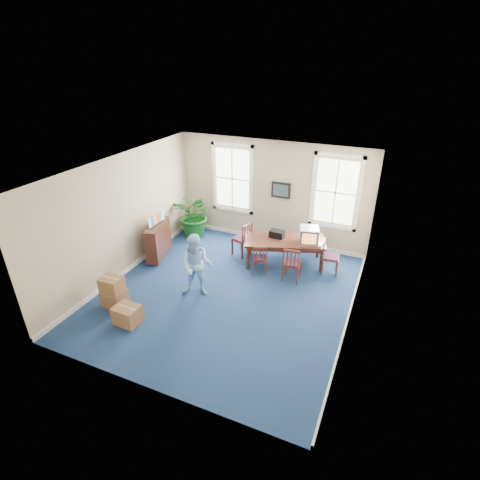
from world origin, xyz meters
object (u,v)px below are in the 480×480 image
at_px(cardboard_boxes, 123,291).
at_px(man, 197,266).
at_px(conference_table, 284,251).
at_px(credenza, 158,241).
at_px(chair_near_left, 260,258).
at_px(potted_plant, 196,215).
at_px(crt_tv, 309,235).

bearing_deg(cardboard_boxes, man, 38.63).
distance_m(conference_table, credenza, 3.67).
relative_size(chair_near_left, cardboard_boxes, 0.62).
xyz_separation_m(credenza, potted_plant, (0.32, 1.65, 0.23)).
relative_size(crt_tv, potted_plant, 0.37).
bearing_deg(conference_table, potted_plant, 151.11).
bearing_deg(chair_near_left, cardboard_boxes, 25.90).
xyz_separation_m(crt_tv, cardboard_boxes, (-3.55, -3.49, -0.58)).
bearing_deg(conference_table, credenza, 178.41).
distance_m(crt_tv, credenza, 4.33).
bearing_deg(conference_table, man, -141.94).
bearing_deg(man, cardboard_boxes, -157.41).
distance_m(conference_table, man, 2.80).
distance_m(credenza, cardboard_boxes, 2.42).
bearing_deg(chair_near_left, crt_tv, -165.74).
bearing_deg(crt_tv, cardboard_boxes, -151.75).
distance_m(crt_tv, man, 3.21).
relative_size(crt_tv, credenza, 0.43).
relative_size(conference_table, potted_plant, 1.51).
relative_size(conference_table, cardboard_boxes, 1.57).
height_order(potted_plant, cardboard_boxes, potted_plant).
height_order(crt_tv, cardboard_boxes, crt_tv).
bearing_deg(man, credenza, 132.32).
height_order(chair_near_left, man, man).
bearing_deg(credenza, man, -47.24).
xyz_separation_m(crt_tv, potted_plant, (-3.83, 0.50, -0.25)).
distance_m(conference_table, potted_plant, 3.24).
xyz_separation_m(conference_table, credenza, (-3.50, -1.10, 0.12)).
xyz_separation_m(conference_table, crt_tv, (0.65, 0.05, 0.61)).
bearing_deg(potted_plant, chair_near_left, -25.64).
relative_size(chair_near_left, credenza, 0.70).
xyz_separation_m(conference_table, man, (-1.50, -2.33, 0.43)).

